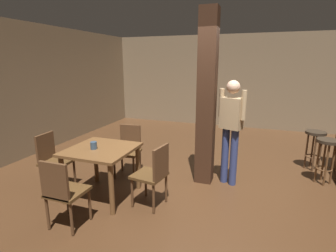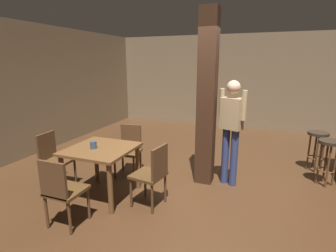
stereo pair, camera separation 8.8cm
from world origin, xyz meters
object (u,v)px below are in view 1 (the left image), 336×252
(napkin_cup, at_px, (94,145))
(chair_south, at_px, (63,190))
(dining_table, at_px, (102,157))
(bar_stool_mid, at_px, (315,141))
(chair_north, at_px, (129,148))
(chair_west, at_px, (53,158))
(chair_east, at_px, (154,173))
(bar_stool_near, at_px, (327,151))
(standing_person, at_px, (231,125))

(napkin_cup, bearing_deg, chair_south, -83.27)
(dining_table, relative_size, chair_south, 1.04)
(dining_table, relative_size, bar_stool_mid, 1.25)
(napkin_cup, distance_m, bar_stool_mid, 3.98)
(bar_stool_mid, bearing_deg, dining_table, -144.77)
(napkin_cup, bearing_deg, chair_north, 85.22)
(napkin_cup, bearing_deg, chair_west, 177.87)
(chair_east, bearing_deg, bar_stool_near, 34.10)
(chair_west, height_order, chair_north, same)
(standing_person, bearing_deg, napkin_cup, -147.56)
(chair_north, bearing_deg, bar_stool_mid, 23.91)
(chair_north, bearing_deg, napkin_cup, -94.78)
(chair_west, distance_m, napkin_cup, 0.87)
(chair_west, relative_size, standing_person, 0.52)
(dining_table, bearing_deg, chair_south, -88.95)
(standing_person, height_order, bar_stool_near, standing_person)
(standing_person, bearing_deg, chair_north, -171.74)
(dining_table, relative_size, chair_west, 1.04)
(dining_table, distance_m, chair_north, 0.84)
(standing_person, bearing_deg, chair_west, -156.90)
(standing_person, distance_m, bar_stool_mid, 1.88)
(chair_west, height_order, bar_stool_near, chair_west)
(bar_stool_near, bearing_deg, dining_table, -153.48)
(chair_south, height_order, bar_stool_near, chair_south)
(chair_south, distance_m, chair_north, 1.68)
(dining_table, distance_m, chair_west, 0.90)
(chair_south, height_order, chair_east, same)
(chair_west, relative_size, bar_stool_mid, 1.20)
(chair_south, xyz_separation_m, napkin_cup, (-0.09, 0.78, 0.31))
(chair_west, distance_m, bar_stool_near, 4.45)
(chair_west, xyz_separation_m, standing_person, (2.62, 1.12, 0.50))
(dining_table, bearing_deg, chair_west, -177.58)
(dining_table, distance_m, standing_person, 2.07)
(chair_south, bearing_deg, napkin_cup, 96.73)
(napkin_cup, relative_size, bar_stool_mid, 0.15)
(bar_stool_near, relative_size, bar_stool_mid, 1.03)
(dining_table, height_order, chair_south, chair_south)
(bar_stool_mid, bearing_deg, chair_south, -135.59)
(dining_table, bearing_deg, chair_east, -0.61)
(dining_table, height_order, napkin_cup, napkin_cup)
(napkin_cup, height_order, bar_stool_near, napkin_cup)
(standing_person, xyz_separation_m, bar_stool_mid, (1.43, 1.15, -0.44))
(bar_stool_near, bearing_deg, standing_person, -160.46)
(chair_east, height_order, standing_person, standing_person)
(chair_south, distance_m, chair_east, 1.17)
(dining_table, distance_m, bar_stool_mid, 3.87)
(chair_south, height_order, chair_north, same)
(chair_west, bearing_deg, standing_person, 23.10)
(chair_west, bearing_deg, bar_stool_mid, 29.25)
(chair_south, xyz_separation_m, chair_west, (-0.91, 0.81, 0.00))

